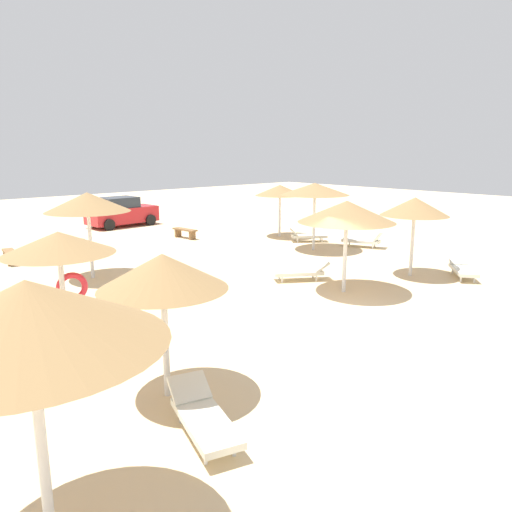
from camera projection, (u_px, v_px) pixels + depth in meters
The scene contains 19 objects.
ground_plane at pixel (331, 317), 13.08m from camera, with size 80.00×80.00×0.00m, color beige.
parasol_0 at pixel (347, 212), 14.89m from camera, with size 3.00×3.00×2.89m.
parasol_1 at pixel (163, 272), 8.43m from camera, with size 2.29×2.29×2.65m.
parasol_3 at pixel (315, 189), 21.35m from camera, with size 3.04×3.04×2.99m.
parasol_4 at pixel (59, 244), 10.83m from camera, with size 2.47×2.47×2.63m.
parasol_5 at pixel (280, 190), 24.80m from camera, with size 2.55×2.55×2.66m.
parasol_6 at pixel (28, 314), 4.92m from camera, with size 2.85×2.85×3.14m.
parasol_7 at pixel (415, 207), 16.89m from camera, with size 2.36×2.36×2.80m.
parasol_8 at pixel (87, 202), 16.56m from camera, with size 2.86×2.86×2.99m.
lounger_0 at pixel (302, 271), 16.73m from camera, with size 1.94×1.58×0.68m.
lounger_1 at pixel (203, 416), 7.65m from camera, with size 1.16×2.01×0.65m.
lounger_3 at pixel (364, 240), 22.43m from camera, with size 1.27×1.95×0.81m.
lounger_4 at pixel (7, 372), 9.14m from camera, with size 1.80×1.75×0.76m.
lounger_5 at pixel (306, 235), 23.77m from camera, with size 1.87×1.67×0.75m.
lounger_7 at pixel (463, 268), 17.16m from camera, with size 1.87×1.68×0.72m.
bench_0 at pixel (10, 255), 19.24m from camera, with size 0.60×1.54×0.49m.
bench_1 at pixel (71, 241), 22.18m from camera, with size 0.69×1.55×0.49m.
bench_2 at pixel (185, 232), 24.68m from camera, with size 0.56×1.53×0.49m.
parked_car at pixel (121, 212), 28.49m from camera, with size 4.08×2.15×1.72m.
Camera 1 is at (-9.87, -7.82, 4.40)m, focal length 34.16 mm.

